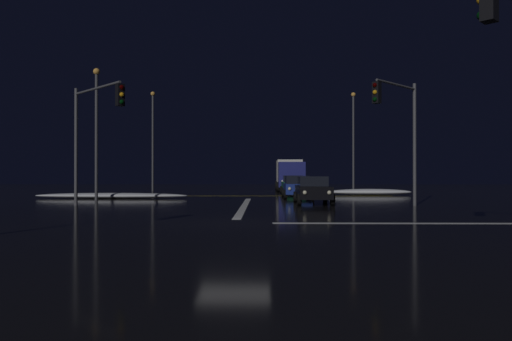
% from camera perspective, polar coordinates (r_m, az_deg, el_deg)
% --- Properties ---
extents(ground, '(120.00, 120.00, 0.10)m').
position_cam_1_polar(ground, '(16.90, -2.59, -6.42)').
color(ground, black).
extents(stop_line_north, '(0.35, 15.05, 0.01)m').
position_cam_1_polar(stop_line_north, '(25.62, -1.42, -4.23)').
color(stop_line_north, white).
rests_on(stop_line_north, ground).
extents(centre_line_ns, '(22.00, 0.15, 0.01)m').
position_cam_1_polar(centre_line_ns, '(37.19, -0.71, -3.03)').
color(centre_line_ns, yellow).
rests_on(centre_line_ns, ground).
extents(crosswalk_bar_east, '(15.05, 0.40, 0.01)m').
position_cam_1_polar(crosswalk_bar_east, '(18.61, 25.94, -5.66)').
color(crosswalk_bar_east, white).
rests_on(crosswalk_bar_east, ground).
extents(snow_bank_left_curb, '(10.65, 1.50, 0.38)m').
position_cam_1_polar(snow_bank_left_curb, '(34.93, -16.79, -2.88)').
color(snow_bank_left_curb, white).
rests_on(snow_bank_left_curb, ground).
extents(snow_bank_right_curb, '(6.68, 1.50, 0.50)m').
position_cam_1_polar(snow_bank_right_curb, '(39.61, 13.32, -2.50)').
color(snow_bank_right_curb, white).
rests_on(snow_bank_right_curb, ground).
extents(sedan_black, '(2.02, 4.33, 1.57)m').
position_cam_1_polar(sedan_black, '(27.91, 6.76, -2.27)').
color(sedan_black, black).
rests_on(sedan_black, ground).
extents(sedan_blue, '(2.02, 4.33, 1.57)m').
position_cam_1_polar(sedan_blue, '(34.22, 4.89, -1.92)').
color(sedan_blue, navy).
rests_on(sedan_blue, ground).
extents(sedan_green, '(2.02, 4.33, 1.57)m').
position_cam_1_polar(sedan_green, '(40.71, 4.37, -1.67)').
color(sedan_green, '#14512D').
rests_on(sedan_green, ground).
extents(box_truck, '(2.68, 8.28, 3.08)m').
position_cam_1_polar(box_truck, '(47.40, 4.00, -0.39)').
color(box_truck, navy).
rests_on(box_truck, ground).
extents(traffic_signal_ne, '(2.97, 2.97, 6.58)m').
position_cam_1_polar(traffic_signal_ne, '(25.97, 16.68, 5.78)').
color(traffic_signal_ne, '#4C4C51').
rests_on(traffic_signal_ne, ground).
extents(traffic_signal_nw, '(3.75, 3.75, 6.36)m').
position_cam_1_polar(traffic_signal_nw, '(26.12, -18.73, 5.58)').
color(traffic_signal_nw, '#4C4C51').
rests_on(traffic_signal_nw, ground).
extents(streetlamp_left_far, '(0.44, 0.44, 9.82)m').
position_cam_1_polar(streetlamp_left_far, '(48.53, -12.14, 4.23)').
color(streetlamp_left_far, '#424247').
rests_on(streetlamp_left_far, ground).
extents(streetlamp_left_near, '(0.44, 0.44, 8.61)m').
position_cam_1_polar(streetlamp_left_near, '(33.14, -18.39, 5.29)').
color(streetlamp_left_near, '#424247').
rests_on(streetlamp_left_near, ground).
extents(streetlamp_right_far, '(0.44, 0.44, 9.69)m').
position_cam_1_polar(streetlamp_right_far, '(48.12, 11.47, 4.19)').
color(streetlamp_right_far, '#424247').
rests_on(streetlamp_right_far, ground).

